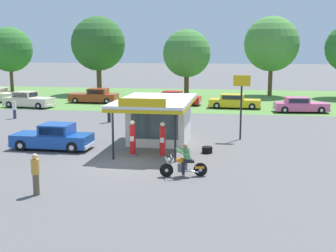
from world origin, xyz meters
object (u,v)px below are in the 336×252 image
Objects in this scene: bystander_standing_back_lot at (109,111)px; roadside_pole_sign at (241,95)px; parked_car_back_row_centre at (94,96)px; parked_car_back_row_far_left at (300,105)px; parked_car_back_row_centre_right at (176,99)px; bystander_chatting_near_pumps at (14,109)px; gas_pump_offside at (163,141)px; featured_classic_sedan at (53,138)px; motorcycle_with_rider at (184,163)px; gas_pump_nearside at (133,140)px; spare_tire_stack at (207,150)px; bystander_leaning_by_kiosk at (36,173)px; parked_car_second_row_spare at (28,100)px; parked_car_back_row_centre_left at (234,102)px.

roadside_pole_sign is (10.48, -5.08, 2.01)m from bystander_standing_back_lot.
parked_car_back_row_far_left is at bearing -10.19° from parked_car_back_row_centre.
parked_car_back_row_centre_right is 3.53× the size of bystander_chatting_near_pumps.
parked_car_back_row_far_left is at bearing 17.46° from bystander_chatting_near_pumps.
roadside_pole_sign is at bearing -25.87° from bystander_standing_back_lot.
featured_classic_sedan is (-6.77, 0.90, -0.22)m from gas_pump_offside.
parked_car_back_row_centre_right is (-4.09, 25.82, 0.01)m from motorcycle_with_rider.
bystander_standing_back_lot is (-16.04, -8.27, 0.25)m from parked_car_back_row_far_left.
gas_pump_nearside is 24.70m from parked_car_back_row_centre.
bystander_chatting_near_pumps is at bearing 176.30° from bystander_standing_back_lot.
parked_car_back_row_centre is 25.47m from spare_tire_stack.
featured_classic_sedan is 0.89× the size of parked_car_back_row_centre.
gas_pump_nearside is 0.91× the size of motorcycle_with_rider.
parked_car_back_row_centre_right is (4.32, 21.43, -0.01)m from featured_classic_sedan.
parked_car_back_row_centre is at bearing 104.24° from bystander_leaning_by_kiosk.
parked_car_second_row_spare is at bearing 149.37° from roadside_pole_sign.
parked_car_back_row_centre_left is at bearing 86.16° from spare_tire_stack.
parked_car_back_row_centre_right is 3.13× the size of bystander_standing_back_lot.
motorcycle_with_rider is 9.49m from featured_classic_sedan.
parked_car_second_row_spare is (-16.99, 18.03, -0.18)m from gas_pump_offside.
parked_car_back_row_centre_right is 16.66m from bystander_chatting_near_pumps.
parked_car_back_row_centre_right is at bearing 91.94° from gas_pump_nearside.
gas_pump_nearside is at bearing -40.33° from bystander_chatting_near_pumps.
featured_classic_sedan is at bearing -59.17° from parked_car_second_row_spare.
parked_car_back_row_centre is 15.34m from parked_car_back_row_centre_left.
parked_car_back_row_centre is (-9.86, 22.65, -0.21)m from gas_pump_nearside.
bystander_leaning_by_kiosk is 0.41× the size of roadside_pole_sign.
featured_classic_sedan is (-8.41, 4.40, 0.02)m from motorcycle_with_rider.
bystander_chatting_near_pumps is at bearing 143.06° from gas_pump_offside.
roadside_pole_sign reaches higher than parked_car_back_row_far_left.
gas_pump_offside reaches higher than bystander_leaning_by_kiosk.
gas_pump_offside is 22.46m from parked_car_back_row_centre_right.
parked_car_back_row_centre_left is at bearing 27.55° from bystander_chatting_near_pumps.
bystander_chatting_near_pumps is at bearing 150.29° from spare_tire_stack.
parked_car_back_row_centre reaches higher than featured_classic_sedan.
featured_classic_sedan is 21.86m from parked_car_back_row_centre_right.
roadside_pole_sign is at bearing 22.49° from featured_classic_sedan.
bystander_leaning_by_kiosk is (7.54, -29.70, 0.21)m from parked_car_back_row_centre.
parked_car_back_row_far_left is at bearing 1.66° from parked_car_second_row_spare.
motorcycle_with_rider reaches higher than bystander_chatting_near_pumps.
bystander_standing_back_lot is at bearing -134.27° from parked_car_back_row_centre_left.
featured_classic_sedan is at bearing -51.93° from bystander_chatting_near_pumps.
parked_car_back_row_centre is at bearing 74.54° from bystander_chatting_near_pumps.
gas_pump_nearside is at bearing -88.06° from parked_car_back_row_centre_right.
spare_tire_stack is (19.36, -16.71, -0.54)m from parked_car_second_row_spare.
parked_car_back_row_centre_right is 21.55m from spare_tire_stack.
bystander_chatting_near_pumps is 21.08m from bystander_leaning_by_kiosk.
featured_classic_sedan is 12.95m from bystander_chatting_near_pumps.
parked_car_second_row_spare is (-10.23, 17.13, 0.05)m from featured_classic_sedan.
motorcycle_with_rider reaches higher than parked_car_back_row_centre_right.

